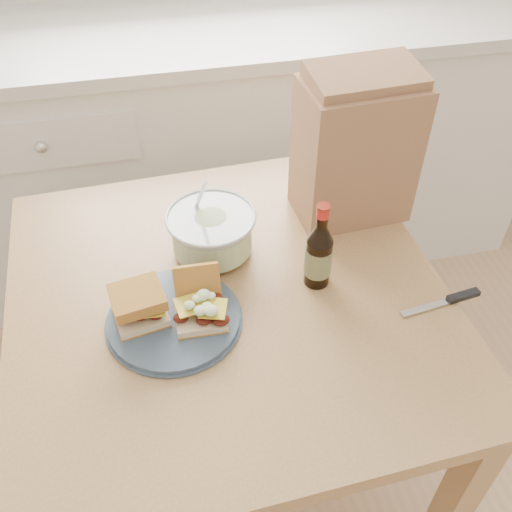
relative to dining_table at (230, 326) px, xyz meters
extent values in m
cube|color=white|center=(0.08, 1.00, -0.20)|extent=(2.40, 0.60, 0.90)
cube|color=silver|center=(0.08, 1.00, 0.27)|extent=(2.50, 0.64, 0.04)
cube|color=tan|center=(0.00, 0.00, 0.09)|extent=(0.95, 0.95, 0.04)
cube|color=tan|center=(0.42, -0.39, -0.29)|extent=(0.06, 0.06, 0.72)
cube|color=tan|center=(-0.42, 0.39, -0.29)|extent=(0.06, 0.06, 0.72)
cube|color=tan|center=(0.39, 0.42, -0.29)|extent=(0.06, 0.06, 0.72)
cylinder|color=#3D4E63|center=(-0.12, -0.06, 0.12)|extent=(0.27, 0.27, 0.02)
cube|color=beige|center=(-0.18, -0.05, 0.14)|extent=(0.11, 0.11, 0.02)
cube|color=gold|center=(-0.18, -0.05, 0.17)|extent=(0.07, 0.07, 0.00)
cube|color=#B1732E|center=(-0.18, -0.05, 0.19)|extent=(0.11, 0.11, 0.03)
cube|color=beige|center=(-0.07, -0.08, 0.14)|extent=(0.10, 0.09, 0.02)
cube|color=gold|center=(-0.07, -0.08, 0.17)|extent=(0.06, 0.06, 0.00)
cube|color=#B1732E|center=(-0.06, -0.02, 0.17)|extent=(0.09, 0.07, 0.08)
cone|color=silver|center=(-0.01, 0.13, 0.16)|extent=(0.19, 0.19, 0.10)
cylinder|color=silver|center=(-0.01, 0.13, 0.16)|extent=(0.18, 0.18, 0.07)
torus|color=silver|center=(-0.01, 0.13, 0.21)|extent=(0.20, 0.20, 0.01)
cylinder|color=silver|center=(-0.03, 0.16, 0.24)|extent=(0.04, 0.08, 0.13)
cylinder|color=black|center=(0.19, -0.01, 0.17)|extent=(0.06, 0.06, 0.12)
cone|color=black|center=(0.19, -0.01, 0.25)|extent=(0.06, 0.06, 0.04)
cylinder|color=black|center=(0.19, -0.01, 0.29)|extent=(0.02, 0.02, 0.05)
cylinder|color=red|center=(0.19, -0.01, 0.30)|extent=(0.03, 0.03, 0.02)
cylinder|color=maroon|center=(0.19, -0.01, 0.32)|extent=(0.03, 0.03, 0.01)
cylinder|color=#2E3B1D|center=(0.19, -0.01, 0.17)|extent=(0.06, 0.06, 0.07)
cube|color=silver|center=(0.40, -0.13, 0.12)|extent=(0.13, 0.03, 0.00)
cube|color=black|center=(0.48, -0.12, 0.12)|extent=(0.07, 0.03, 0.01)
cube|color=#A3724F|center=(0.34, 0.21, 0.28)|extent=(0.27, 0.18, 0.34)
camera|label=1|loc=(-0.12, -0.82, 1.00)|focal=40.00mm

